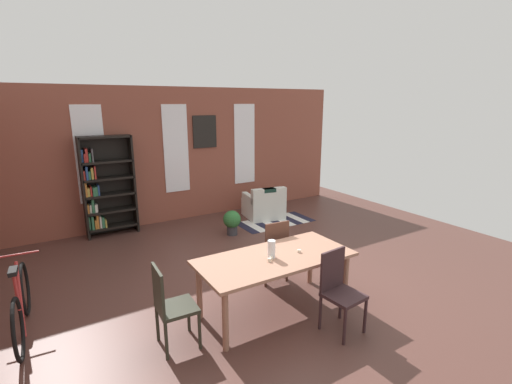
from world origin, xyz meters
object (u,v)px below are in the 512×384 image
bicycle_second (21,305)px  armchair_white (264,206)px  potted_plant_by_shelf (232,221)px  dining_table (275,263)px  dining_chair_head_left (170,304)px  dining_chair_far_right (273,249)px  bookshelf_tall (105,187)px  vase_on_table (272,249)px  dining_chair_near_right (339,288)px

bicycle_second → armchair_white: bearing=25.0°
potted_plant_by_shelf → dining_table: bearing=-106.8°
dining_table → dining_chair_head_left: 1.35m
armchair_white → dining_chair_far_right: bearing=-120.2°
bookshelf_tall → bicycle_second: bearing=-116.4°
dining_chair_far_right → armchair_white: (1.55, 2.66, -0.23)m
dining_chair_far_right → potted_plant_by_shelf: dining_chair_far_right is taller
bookshelf_tall → potted_plant_by_shelf: bearing=-31.9°
vase_on_table → armchair_white: size_ratio=0.24×
dining_table → dining_chair_head_left: (-1.34, 0.00, -0.16)m
bookshelf_tall → armchair_white: 3.41m
dining_chair_near_right → potted_plant_by_shelf: 3.44m
dining_chair_near_right → bookshelf_tall: size_ratio=0.48×
bookshelf_tall → bicycle_second: bookshelf_tall is taller
dining_chair_far_right → bicycle_second: dining_chair_far_right is taller
dining_table → bookshelf_tall: 4.25m
armchair_white → potted_plant_by_shelf: size_ratio=1.86×
bookshelf_tall → dining_chair_head_left: bearing=-90.8°
dining_chair_head_left → bookshelf_tall: bearing=89.2°
dining_chair_head_left → bookshelf_tall: (0.06, 4.04, 0.46)m
dining_table → dining_chair_near_right: (0.43, -0.68, -0.16)m
dining_table → bicycle_second: bearing=157.0°
vase_on_table → dining_chair_far_right: 0.91m
dining_chair_far_right → dining_chair_head_left: bearing=-159.1°
dining_chair_head_left → dining_chair_far_right: (1.78, 0.68, 0.00)m
armchair_white → bicycle_second: bicycle_second is taller
dining_chair_head_left → potted_plant_by_shelf: size_ratio=1.91×
dining_chair_near_right → armchair_white: bearing=68.9°
bookshelf_tall → bicycle_second: (-1.43, -2.89, -0.64)m
bookshelf_tall → vase_on_table: bearing=-73.0°
dining_table → bookshelf_tall: bearing=107.7°
dining_chair_near_right → potted_plant_by_shelf: size_ratio=1.91×
bicycle_second → dining_chair_near_right: bearing=-30.2°
dining_chair_head_left → armchair_white: (3.32, 3.34, -0.23)m
bicycle_second → potted_plant_by_shelf: size_ratio=3.28×
dining_chair_near_right → dining_table: bearing=122.3°
vase_on_table → dining_table: bearing=-0.0°
vase_on_table → potted_plant_by_shelf: (0.88, 2.73, -0.58)m
bookshelf_tall → bicycle_second: 3.29m
dining_table → armchair_white: size_ratio=2.10×
dining_table → dining_chair_head_left: dining_chair_head_left is taller
bookshelf_tall → armchair_white: (3.26, -0.70, -0.70)m
dining_table → bookshelf_tall: size_ratio=0.98×
dining_table → dining_chair_near_right: bearing=-57.7°
dining_table → potted_plant_by_shelf: (0.82, 2.73, -0.38)m
dining_chair_near_right → dining_chair_far_right: size_ratio=1.00×
vase_on_table → dining_chair_near_right: vase_on_table is taller
bicycle_second → dining_chair_far_right: bearing=-8.5°
armchair_white → potted_plant_by_shelf: (-1.15, -0.61, 0.01)m
dining_chair_far_right → bookshelf_tall: size_ratio=0.48×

